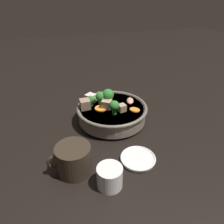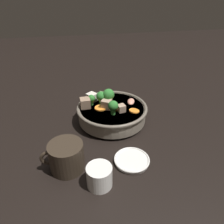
# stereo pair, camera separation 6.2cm
# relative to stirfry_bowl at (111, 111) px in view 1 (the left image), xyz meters

# --- Properties ---
(ground_plane) EXTENTS (3.00, 3.00, 0.00)m
(ground_plane) POSITION_rel_stirfry_bowl_xyz_m (-0.00, 0.00, -0.04)
(ground_plane) COLOR black
(stirfry_bowl) EXTENTS (0.27, 0.27, 0.12)m
(stirfry_bowl) POSITION_rel_stirfry_bowl_xyz_m (0.00, 0.00, 0.00)
(stirfry_bowl) COLOR slate
(stirfry_bowl) RESTS_ON ground_plane
(side_saucer) EXTENTS (0.11, 0.11, 0.01)m
(side_saucer) POSITION_rel_stirfry_bowl_xyz_m (-0.02, 0.23, -0.04)
(side_saucer) COLOR white
(side_saucer) RESTS_ON ground_plane
(tea_cup) EXTENTS (0.07, 0.07, 0.06)m
(tea_cup) POSITION_rel_stirfry_bowl_xyz_m (0.09, 0.29, -0.01)
(tea_cup) COLOR white
(tea_cup) RESTS_ON ground_plane
(dark_mug) EXTENTS (0.12, 0.10, 0.09)m
(dark_mug) POSITION_rel_stirfry_bowl_xyz_m (0.17, 0.22, -0.00)
(dark_mug) COLOR #33281E
(dark_mug) RESTS_ON ground_plane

